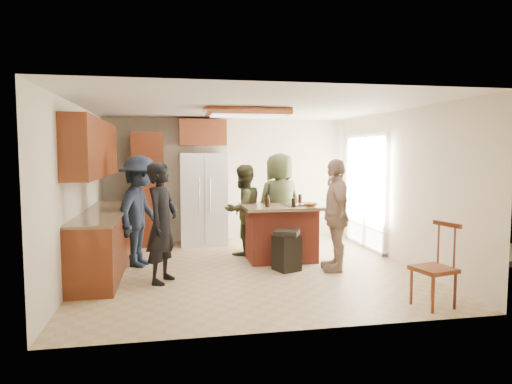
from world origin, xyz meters
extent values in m
plane|color=tan|center=(0.00, 0.00, 0.00)|extent=(5.00, 5.00, 0.00)
plane|color=white|center=(0.00, 0.00, 2.50)|extent=(5.00, 5.00, 0.00)
plane|color=beige|center=(0.00, 2.50, 1.25)|extent=(5.00, 0.00, 5.00)
plane|color=beige|center=(0.00, -2.50, 1.25)|extent=(5.00, 0.00, 5.00)
plane|color=beige|center=(-2.50, 0.00, 1.25)|extent=(0.00, 5.00, 5.00)
plane|color=beige|center=(2.50, 0.00, 1.25)|extent=(0.00, 5.00, 5.00)
cube|color=white|center=(2.48, 1.20, 1.05)|extent=(0.02, 1.60, 2.10)
cube|color=white|center=(2.46, 1.20, 1.05)|extent=(0.08, 1.72, 2.10)
cube|color=maroon|center=(0.00, 0.20, 2.44)|extent=(1.30, 0.70, 0.10)
cube|color=white|center=(0.00, 0.20, 2.38)|extent=(1.10, 0.50, 0.02)
cube|color=olive|center=(4.00, 1.20, -0.05)|extent=(3.00, 3.00, 0.10)
cube|color=#593319|center=(4.70, 1.80, 1.00)|extent=(1.40, 1.60, 2.00)
imported|color=black|center=(-1.31, -0.46, 0.84)|extent=(0.66, 0.74, 1.68)
imported|color=#34361F|center=(0.08, 1.04, 0.80)|extent=(0.91, 0.83, 1.60)
imported|color=#353C23|center=(0.73, 1.02, 0.90)|extent=(1.01, 0.81, 1.81)
imported|color=tan|center=(1.31, -0.26, 0.86)|extent=(0.66, 1.07, 1.72)
imported|color=#182030|center=(-1.67, 0.55, 0.88)|extent=(0.91, 1.26, 1.77)
cube|color=maroon|center=(-2.20, 0.40, 0.44)|extent=(0.60, 3.00, 0.88)
cube|color=#846B4C|center=(-2.20, 0.40, 0.90)|extent=(0.64, 3.00, 0.04)
cube|color=maroon|center=(-2.33, 0.40, 1.88)|extent=(0.35, 3.00, 0.85)
cube|color=maroon|center=(-1.60, 2.20, 1.10)|extent=(0.60, 0.60, 2.20)
cube|color=maroon|center=(-0.55, 2.20, 2.20)|extent=(0.90, 0.60, 0.50)
cube|color=white|center=(-0.55, 2.12, 0.90)|extent=(0.90, 0.72, 1.80)
cube|color=gray|center=(-0.55, 1.75, 0.90)|extent=(0.01, 0.01, 1.71)
cylinder|color=silver|center=(-0.65, 1.73, 0.99)|extent=(0.02, 0.02, 0.70)
cylinder|color=silver|center=(-0.45, 1.73, 0.99)|extent=(0.02, 0.02, 0.70)
cube|color=maroon|center=(0.63, 0.55, 0.44)|extent=(1.10, 0.85, 0.88)
cube|color=olive|center=(0.63, 0.55, 0.91)|extent=(1.28, 1.03, 0.05)
cube|color=silver|center=(0.88, 0.50, 0.94)|extent=(0.49, 0.43, 0.02)
imported|color=brown|center=(1.08, 0.30, 0.96)|extent=(0.24, 0.24, 0.05)
cylinder|color=black|center=(0.36, 0.31, 1.01)|extent=(0.07, 0.07, 0.15)
cylinder|color=black|center=(0.45, 0.79, 1.01)|extent=(0.07, 0.07, 0.15)
cylinder|color=black|center=(1.07, 0.87, 1.01)|extent=(0.07, 0.07, 0.15)
cylinder|color=black|center=(0.77, 0.23, 1.01)|extent=(0.07, 0.07, 0.15)
cube|color=black|center=(0.56, -0.17, 0.28)|extent=(0.44, 0.44, 0.55)
cube|color=black|center=(0.56, -0.17, 0.59)|extent=(0.48, 0.48, 0.08)
cube|color=maroon|center=(1.84, -2.10, 0.45)|extent=(0.51, 0.51, 0.05)
cylinder|color=maroon|center=(1.71, -2.30, 0.22)|extent=(0.04, 0.04, 0.44)
cylinder|color=maroon|center=(2.04, -2.22, 0.22)|extent=(0.04, 0.04, 0.44)
cylinder|color=maroon|center=(1.63, -1.97, 0.22)|extent=(0.04, 0.04, 0.44)
cylinder|color=maroon|center=(1.96, -1.89, 0.22)|extent=(0.04, 0.04, 0.44)
cube|color=maroon|center=(2.02, -2.05, 0.97)|extent=(0.13, 0.40, 0.05)
cylinder|color=maroon|center=(2.05, -2.17, 0.72)|extent=(0.03, 0.03, 0.50)
cylinder|color=maroon|center=(1.99, -1.94, 0.72)|extent=(0.03, 0.03, 0.50)
camera|label=1|loc=(-1.18, -6.87, 1.82)|focal=32.00mm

